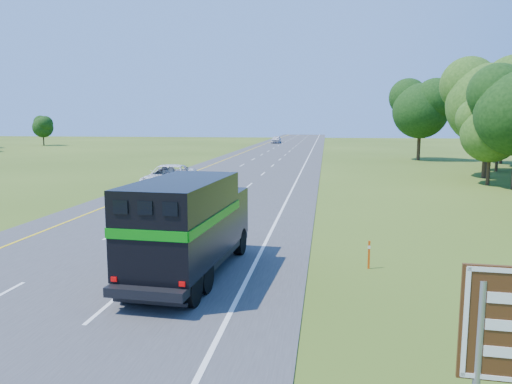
% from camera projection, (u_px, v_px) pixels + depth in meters
% --- Properties ---
extents(road, '(15.00, 260.00, 0.04)m').
position_uv_depth(road, '(250.00, 171.00, 53.10)').
color(road, '#38383A').
rests_on(road, ground).
extents(lane_markings, '(11.15, 260.00, 0.01)m').
position_uv_depth(lane_markings, '(250.00, 170.00, 53.10)').
color(lane_markings, yellow).
rests_on(lane_markings, road).
extents(horse_truck, '(2.92, 7.90, 3.44)m').
position_uv_depth(horse_truck, '(189.00, 224.00, 17.03)').
color(horse_truck, black).
rests_on(horse_truck, road).
extents(white_suv, '(3.87, 7.36, 1.97)m').
position_uv_depth(white_suv, '(169.00, 178.00, 37.64)').
color(white_suv, silver).
rests_on(white_suv, road).
extents(far_car, '(2.09, 4.99, 1.69)m').
position_uv_depth(far_car, '(276.00, 139.00, 114.26)').
color(far_car, silver).
rests_on(far_car, road).
extents(delineator, '(0.09, 0.05, 1.05)m').
position_uv_depth(delineator, '(369.00, 254.00, 18.21)').
color(delineator, '#DF440B').
rests_on(delineator, ground).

